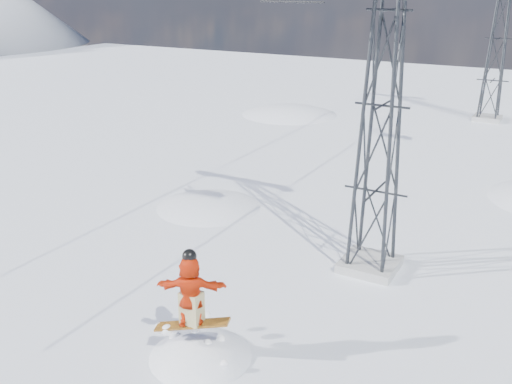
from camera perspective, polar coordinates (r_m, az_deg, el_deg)
snow_terrain at (r=36.77m, az=8.62°, el=-10.37°), size 39.00×37.00×22.00m
lift_tower_near at (r=17.77m, az=12.48°, el=8.34°), size 5.20×1.80×11.43m
lift_tower_far at (r=42.13m, az=23.08°, el=13.89°), size 5.20×1.80×11.43m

